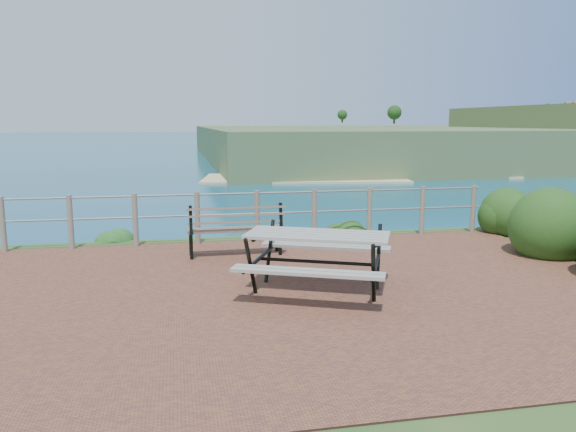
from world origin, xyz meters
name	(u,v)px	position (x,y,z in m)	size (l,w,h in m)	color
ground	(292,292)	(0.00, 0.00, 0.00)	(10.00, 7.00, 0.12)	brown
ocean	(179,128)	(0.00, 200.00, 0.00)	(1200.00, 1200.00, 0.00)	#125A70
safety_railing	(257,213)	(0.00, 3.35, 0.57)	(9.40, 0.10, 1.00)	#6B5B4C
picnic_table	(317,256)	(0.34, -0.07, 0.52)	(2.08, 1.55, 0.81)	gray
park_bench	(235,221)	(-0.54, 2.28, 0.62)	(1.67, 0.44, 0.94)	brown
shrub_right_front	(548,250)	(5.16, 1.60, 0.00)	(1.41, 1.41, 2.00)	#1B4013
shrub_right_edge	(502,233)	(5.21, 3.20, 0.00)	(1.14, 1.14, 1.63)	#1B4013
shrub_lip_west	(117,239)	(-2.73, 4.17, 0.00)	(0.67, 0.67, 0.37)	#1E491B
shrub_lip_east	(347,235)	(1.96, 3.71, 0.00)	(0.69, 0.69, 0.41)	#1B4013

